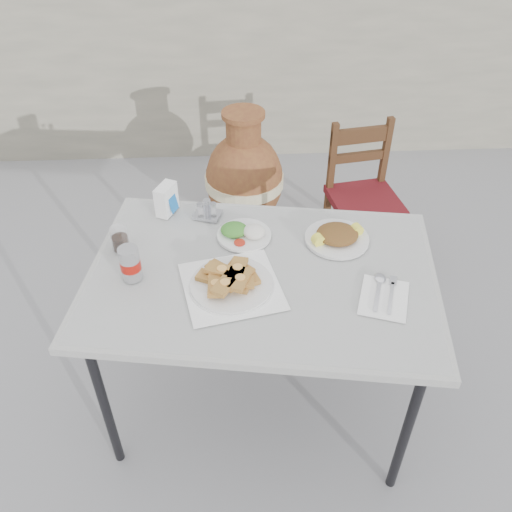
{
  "coord_description": "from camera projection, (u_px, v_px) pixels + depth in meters",
  "views": [
    {
      "loc": [
        0.08,
        -1.5,
        2.17
      ],
      "look_at": [
        0.16,
        0.09,
        0.84
      ],
      "focal_mm": 38.0,
      "sensor_mm": 36.0,
      "label": 1
    }
  ],
  "objects": [
    {
      "name": "cafe_table",
      "position": [
        262.0,
        282.0,
        2.1
      ],
      "size": [
        1.45,
        1.09,
        0.81
      ],
      "rotation": [
        0.0,
        0.0,
        -0.15
      ],
      "color": "black",
      "rests_on": "ground"
    },
    {
      "name": "salad_rice_plate",
      "position": [
        243.0,
        232.0,
        2.22
      ],
      "size": [
        0.22,
        0.22,
        0.06
      ],
      "color": "silver",
      "rests_on": "cafe_table"
    },
    {
      "name": "terracotta_urn",
      "position": [
        244.0,
        181.0,
        3.34
      ],
      "size": [
        0.49,
        0.49,
        0.85
      ],
      "color": "brown",
      "rests_on": "ground"
    },
    {
      "name": "chair",
      "position": [
        363.0,
        196.0,
        3.12
      ],
      "size": [
        0.43,
        0.43,
        0.85
      ],
      "rotation": [
        0.0,
        0.0,
        0.17
      ],
      "color": "#341C0E",
      "rests_on": "ground"
    },
    {
      "name": "napkin_holder",
      "position": [
        166.0,
        199.0,
        2.32
      ],
      "size": [
        0.1,
        0.12,
        0.13
      ],
      "rotation": [
        0.0,
        0.0,
        -0.44
      ],
      "color": "white",
      "rests_on": "cafe_table"
    },
    {
      "name": "ground",
      "position": [
        223.0,
        407.0,
        2.54
      ],
      "size": [
        80.0,
        80.0,
        0.0
      ],
      "primitive_type": "plane",
      "color": "gray",
      "rests_on": "ground"
    },
    {
      "name": "cola_glass",
      "position": [
        120.0,
        240.0,
        2.14
      ],
      "size": [
        0.07,
        0.07,
        0.1
      ],
      "color": "white",
      "rests_on": "cafe_table"
    },
    {
      "name": "soda_can",
      "position": [
        130.0,
        263.0,
        1.99
      ],
      "size": [
        0.08,
        0.08,
        0.14
      ],
      "color": "silver",
      "rests_on": "cafe_table"
    },
    {
      "name": "condiment_caddy",
      "position": [
        207.0,
        211.0,
        2.32
      ],
      "size": [
        0.13,
        0.12,
        0.08
      ],
      "rotation": [
        0.0,
        0.0,
        -0.31
      ],
      "color": "silver",
      "rests_on": "cafe_table"
    },
    {
      "name": "pide_plate",
      "position": [
        231.0,
        280.0,
        1.98
      ],
      "size": [
        0.41,
        0.41,
        0.07
      ],
      "rotation": [
        0.0,
        0.0,
        0.21
      ],
      "color": "white",
      "rests_on": "cafe_table"
    },
    {
      "name": "salad_chopped_plate",
      "position": [
        337.0,
        236.0,
        2.2
      ],
      "size": [
        0.26,
        0.26,
        0.06
      ],
      "color": "silver",
      "rests_on": "cafe_table"
    },
    {
      "name": "back_wall",
      "position": [
        218.0,
        77.0,
        4.08
      ],
      "size": [
        6.0,
        0.25,
        1.2
      ],
      "primitive_type": "cube",
      "color": "#A59E89",
      "rests_on": "ground"
    },
    {
      "name": "cutlery_napkin",
      "position": [
        384.0,
        294.0,
        1.96
      ],
      "size": [
        0.23,
        0.26,
        0.02
      ],
      "rotation": [
        0.0,
        0.0,
        -0.32
      ],
      "color": "white",
      "rests_on": "cafe_table"
    }
  ]
}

